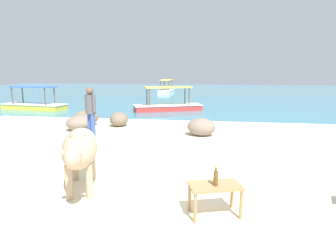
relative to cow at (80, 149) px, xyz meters
name	(u,v)px	position (x,y,z in m)	size (l,w,h in m)	color
sand_beach	(167,181)	(1.45, 0.66, -0.78)	(18.00, 14.00, 0.04)	beige
water_surface	(204,94)	(1.45, 22.66, -0.80)	(60.00, 36.00, 0.03)	teal
cow	(80,149)	(0.00, 0.00, 0.00)	(1.12, 2.06, 1.16)	tan
low_bench_table	(215,190)	(2.37, -0.58, -0.37)	(0.86, 0.65, 0.48)	#A37A4C
bottle	(216,178)	(2.37, -0.62, -0.17)	(0.07, 0.07, 0.30)	brown
person_standing	(91,109)	(-1.42, 3.75, 0.18)	(0.43, 0.34, 1.62)	#334C99
shore_rock_large	(81,123)	(-2.37, 4.98, -0.48)	(1.03, 0.96, 0.56)	gray
shore_rock_medium	(201,127)	(1.94, 4.79, -0.47)	(0.94, 0.74, 0.59)	gray
shore_rock_small	(86,118)	(-2.63, 6.00, -0.47)	(0.94, 0.67, 0.59)	#756651
shore_rock_flat	(119,119)	(-1.27, 5.98, -0.49)	(0.80, 0.70, 0.54)	#756651
boat_white	(166,90)	(-2.13, 22.78, -0.51)	(1.21, 3.69, 1.29)	white
boat_red	(168,105)	(-0.13, 10.86, -0.51)	(3.83, 2.49, 1.29)	#C63833
boat_yellow	(34,105)	(-7.58, 10.14, -0.51)	(3.79, 1.63, 1.29)	gold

